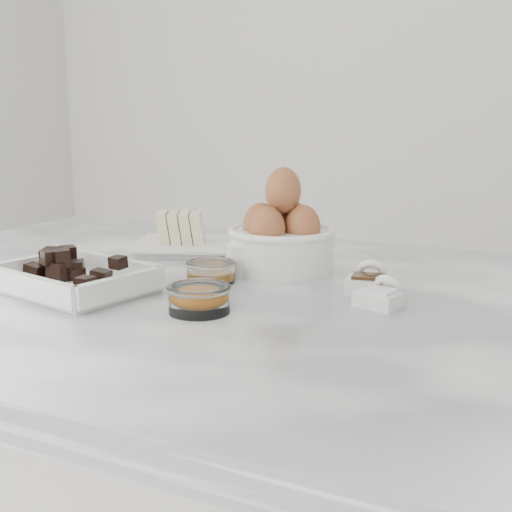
{
  "coord_description": "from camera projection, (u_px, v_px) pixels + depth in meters",
  "views": [
    {
      "loc": [
        0.43,
        -0.79,
        1.18
      ],
      "look_at": [
        0.02,
        0.03,
        0.98
      ],
      "focal_mm": 50.0,
      "sensor_mm": 36.0,
      "label": 1
    }
  ],
  "objects": [
    {
      "name": "marble_slab",
      "position": [
        232.0,
        304.0,
        0.93
      ],
      "size": [
        1.2,
        0.8,
        0.04
      ],
      "primitive_type": "cube",
      "color": "white",
      "rests_on": "cabinet"
    },
    {
      "name": "chocolate_dish",
      "position": [
        74.0,
        275.0,
        0.91
      ],
      "size": [
        0.22,
        0.18,
        0.05
      ],
      "color": "white",
      "rests_on": "marble_slab"
    },
    {
      "name": "butter_plate",
      "position": [
        183.0,
        237.0,
        1.17
      ],
      "size": [
        0.21,
        0.21,
        0.06
      ],
      "color": "white",
      "rests_on": "marble_slab"
    },
    {
      "name": "sugar_ramekin",
      "position": [
        251.0,
        257.0,
        1.01
      ],
      "size": [
        0.07,
        0.07,
        0.04
      ],
      "color": "white",
      "rests_on": "marble_slab"
    },
    {
      "name": "egg_bowl",
      "position": [
        281.0,
        238.0,
        1.02
      ],
      "size": [
        0.16,
        0.16,
        0.15
      ],
      "color": "white",
      "rests_on": "marble_slab"
    },
    {
      "name": "honey_bowl",
      "position": [
        211.0,
        271.0,
        0.96
      ],
      "size": [
        0.07,
        0.07,
        0.03
      ],
      "color": "white",
      "rests_on": "marble_slab"
    },
    {
      "name": "zest_bowl",
      "position": [
        199.0,
        298.0,
        0.82
      ],
      "size": [
        0.08,
        0.08,
        0.03
      ],
      "color": "white",
      "rests_on": "marble_slab"
    },
    {
      "name": "vanilla_spoon",
      "position": [
        369.0,
        281.0,
        0.91
      ],
      "size": [
        0.06,
        0.07,
        0.04
      ],
      "color": "white",
      "rests_on": "marble_slab"
    },
    {
      "name": "salt_spoon",
      "position": [
        381.0,
        295.0,
        0.85
      ],
      "size": [
        0.06,
        0.07,
        0.04
      ],
      "color": "white",
      "rests_on": "marble_slab"
    }
  ]
}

